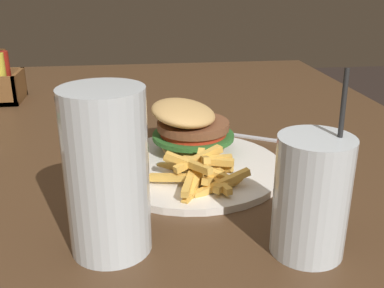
{
  "coord_description": "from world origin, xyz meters",
  "views": [
    {
      "loc": [
        -0.67,
        -0.12,
        1.01
      ],
      "look_at": [
        -0.07,
        -0.2,
        0.77
      ],
      "focal_mm": 42.0,
      "sensor_mm": 36.0,
      "label": 1
    }
  ],
  "objects": [
    {
      "name": "meal_plate_near",
      "position": [
        -0.05,
        -0.2,
        0.76
      ],
      "size": [
        0.27,
        0.27,
        0.1
      ],
      "color": "white",
      "rests_on": "dining_table"
    },
    {
      "name": "condiment_caddy",
      "position": [
        0.35,
        0.17,
        0.77
      ],
      "size": [
        0.1,
        0.08,
        0.11
      ],
      "color": "brown",
      "rests_on": "dining_table"
    },
    {
      "name": "dining_table",
      "position": [
        0.0,
        0.0,
        0.65
      ],
      "size": [
        1.48,
        1.32,
        0.73
      ],
      "color": "#4C331E",
      "rests_on": "ground_plane"
    },
    {
      "name": "spoon",
      "position": [
        0.09,
        -0.26,
        0.74
      ],
      "size": [
        0.11,
        0.16,
        0.01
      ],
      "rotation": [
        0.0,
        0.0,
        1.04
      ],
      "color": "silver",
      "rests_on": "dining_table"
    },
    {
      "name": "beer_glass",
      "position": [
        -0.26,
        -0.09,
        0.81
      ],
      "size": [
        0.08,
        0.08,
        0.18
      ],
      "color": "silver",
      "rests_on": "dining_table"
    },
    {
      "name": "juice_glass",
      "position": [
        -0.29,
        -0.3,
        0.79
      ],
      "size": [
        0.08,
        0.08,
        0.19
      ],
      "color": "silver",
      "rests_on": "dining_table"
    }
  ]
}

